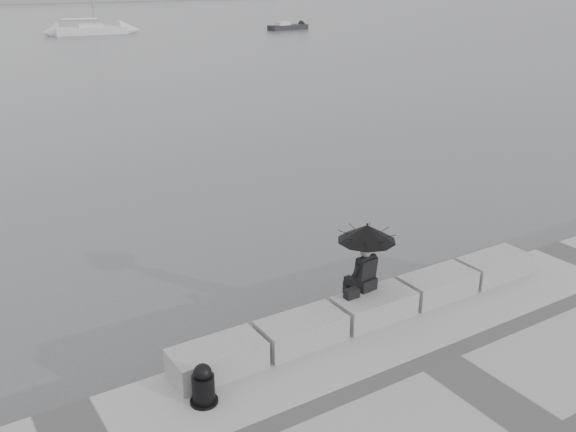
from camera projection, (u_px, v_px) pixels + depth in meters
ground at (358, 330)px, 13.12m from camera, size 360.00×360.00×0.00m
stone_block_far_left at (217, 359)px, 10.80m from camera, size 1.60×0.80×0.50m
stone_block_left at (301, 331)px, 11.65m from camera, size 1.60×0.80×0.50m
stone_block_centre at (374, 307)px, 12.50m from camera, size 1.60×0.80×0.50m
stone_block_right at (438, 285)px, 13.34m from camera, size 1.60×0.80×0.50m
stone_block_far_right at (494, 267)px, 14.19m from camera, size 1.60×0.80×0.50m
seated_person at (367, 242)px, 12.30m from camera, size 1.14×1.14×1.39m
bag at (352, 294)px, 12.28m from camera, size 0.28×0.16×0.18m
mooring_bollard at (203, 387)px, 10.00m from camera, size 0.45×0.45×0.71m
sailboat_right at (91, 30)px, 74.30m from camera, size 8.20×3.36×12.90m
small_motorboat at (288, 27)px, 80.37m from camera, size 5.37×1.96×1.10m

